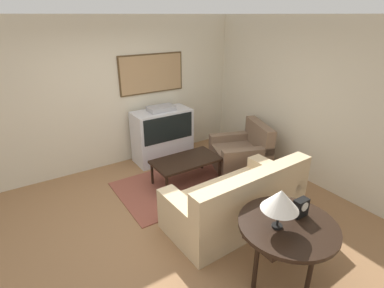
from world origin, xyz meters
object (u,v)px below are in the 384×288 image
at_px(couch, 237,203).
at_px(table_lamp, 281,200).
at_px(mantel_clock, 301,208).
at_px(armchair, 242,154).
at_px(coffee_table, 186,162).
at_px(tv, 162,135).
at_px(console_table, 288,229).

distance_m(couch, table_lamp, 1.27).
xyz_separation_m(table_lamp, mantel_clock, (0.35, -0.00, -0.22)).
xyz_separation_m(armchair, coffee_table, (-1.17, 0.09, 0.12)).
bearing_deg(coffee_table, tv, 84.56).
bearing_deg(tv, couch, -92.07).
relative_size(tv, mantel_clock, 5.59).
bearing_deg(couch, console_table, 75.98).
xyz_separation_m(coffee_table, table_lamp, (-0.34, -2.27, 0.64)).
height_order(tv, couch, tv).
bearing_deg(mantel_clock, couch, 89.67).
distance_m(tv, mantel_clock, 3.32).
distance_m(tv, couch, 2.34).
bearing_deg(couch, coffee_table, -91.43).
relative_size(tv, armchair, 0.94).
height_order(console_table, table_lamp, table_lamp).
relative_size(tv, console_table, 1.10).
xyz_separation_m(tv, mantel_clock, (-0.09, -3.31, 0.30)).
relative_size(tv, coffee_table, 0.99).
relative_size(armchair, table_lamp, 2.75).
height_order(couch, table_lamp, table_lamp).
relative_size(table_lamp, mantel_clock, 2.16).
height_order(couch, coffee_table, couch).
relative_size(couch, table_lamp, 4.47).
bearing_deg(console_table, armchair, 58.23).
bearing_deg(mantel_clock, table_lamp, 179.83).
bearing_deg(tv, armchair, -46.48).
xyz_separation_m(couch, console_table, (-0.21, -1.01, 0.34)).
xyz_separation_m(couch, table_lamp, (-0.35, -0.98, 0.73)).
height_order(tv, armchair, tv).
bearing_deg(coffee_table, mantel_clock, -89.78).
distance_m(console_table, table_lamp, 0.41).
bearing_deg(couch, tv, -94.14).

